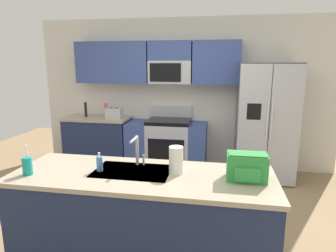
% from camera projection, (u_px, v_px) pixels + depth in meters
% --- Properties ---
extents(ground_plane, '(9.00, 9.00, 0.00)m').
position_uv_depth(ground_plane, '(159.00, 225.00, 3.39)').
color(ground_plane, '#997A56').
rests_on(ground_plane, ground).
extents(kitchen_wall_unit, '(5.20, 0.43, 2.60)m').
position_uv_depth(kitchen_wall_unit, '(175.00, 85.00, 5.11)').
color(kitchen_wall_unit, silver).
rests_on(kitchen_wall_unit, ground).
extents(back_counter, '(1.14, 0.63, 0.90)m').
position_uv_depth(back_counter, '(99.00, 141.00, 5.29)').
color(back_counter, '#1E2A4D').
rests_on(back_counter, ground).
extents(range_oven, '(1.36, 0.61, 1.10)m').
position_uv_depth(range_oven, '(167.00, 145.00, 5.07)').
color(range_oven, '#B7BABF').
rests_on(range_oven, ground).
extents(refrigerator, '(0.90, 0.76, 1.85)m').
position_uv_depth(refrigerator, '(265.00, 122.00, 4.62)').
color(refrigerator, '#4C4F54').
rests_on(refrigerator, ground).
extents(island_counter, '(2.28, 0.81, 0.90)m').
position_uv_depth(island_counter, '(142.00, 220.00, 2.63)').
color(island_counter, '#1E2A4D').
rests_on(island_counter, ground).
extents(toaster, '(0.28, 0.16, 0.18)m').
position_uv_depth(toaster, '(114.00, 113.00, 5.07)').
color(toaster, '#B7BABF').
rests_on(toaster, back_counter).
extents(pepper_mill, '(0.05, 0.05, 0.26)m').
position_uv_depth(pepper_mill, '(86.00, 110.00, 5.20)').
color(pepper_mill, black).
rests_on(pepper_mill, back_counter).
extents(bottle_pink, '(0.06, 0.06, 0.25)m').
position_uv_depth(bottle_pink, '(106.00, 110.00, 5.19)').
color(bottle_pink, '#EA4C93').
rests_on(bottle_pink, back_counter).
extents(sink_faucet, '(0.08, 0.21, 0.28)m').
position_uv_depth(sink_faucet, '(137.00, 148.00, 2.70)').
color(sink_faucet, '#B7BABF').
rests_on(sink_faucet, island_counter).
extents(drink_cup_teal, '(0.08, 0.08, 0.27)m').
position_uv_depth(drink_cup_teal, '(27.00, 166.00, 2.50)').
color(drink_cup_teal, teal).
rests_on(drink_cup_teal, island_counter).
extents(soap_dispenser, '(0.06, 0.06, 0.17)m').
position_uv_depth(soap_dispenser, '(100.00, 163.00, 2.59)').
color(soap_dispenser, '#4C8CD8').
rests_on(soap_dispenser, island_counter).
extents(paper_towel_roll, '(0.12, 0.12, 0.24)m').
position_uv_depth(paper_towel_roll, '(176.00, 160.00, 2.52)').
color(paper_towel_roll, white).
rests_on(paper_towel_roll, island_counter).
extents(backpack, '(0.32, 0.22, 0.23)m').
position_uv_depth(backpack, '(247.00, 166.00, 2.38)').
color(backpack, green).
rests_on(backpack, island_counter).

